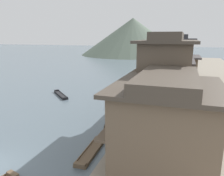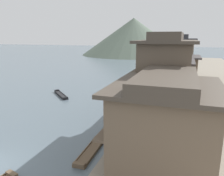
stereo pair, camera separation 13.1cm
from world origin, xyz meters
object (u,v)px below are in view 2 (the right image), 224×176
Objects in this scene: house_waterfront_tall at (171,79)px; house_waterfront_narrow at (178,71)px; boat_moored_far at (129,99)px; boat_moored_second at (61,95)px; house_waterfront_far at (178,59)px; boat_moored_third at (148,80)px; boat_midriver_drifting at (111,119)px; house_waterfront_nearest at (164,121)px; house_waterfront_end at (178,62)px; boat_midriver_upstream at (90,152)px; boat_moored_nearest at (160,71)px; house_waterfront_second at (165,79)px.

house_waterfront_tall and house_waterfront_narrow have the same top height.
house_waterfront_narrow is (6.28, 6.16, 3.56)m from boat_moored_far.
boat_moored_far is (10.98, 0.78, 0.10)m from boat_moored_second.
house_waterfront_far is at bearing 89.04° from house_waterfront_tall.
boat_midriver_drifting reaches higher than boat_moored_third.
house_waterfront_end is at bearing 91.20° from house_waterfront_nearest.
boat_moored_second is 0.99× the size of boat_midriver_upstream.
boat_moored_nearest is 30.62m from house_waterfront_tall.
boat_moored_nearest is 18.37m from house_waterfront_far.
house_waterfront_narrow is at bearing 66.39° from boat_midriver_drifting.
boat_midriver_upstream is (11.70, -14.37, -0.01)m from boat_moored_second.
house_waterfront_second is (5.63, -0.04, 4.84)m from boat_midriver_drifting.
boat_moored_nearest is at bearing 106.22° from house_waterfront_far.
house_waterfront_far is (0.31, 20.34, 0.02)m from house_waterfront_second.
boat_midriver_drifting is 10.62m from house_waterfront_nearest.
house_waterfront_tall is 1.06× the size of house_waterfront_narrow.
boat_moored_nearest is at bearing 96.84° from house_waterfront_nearest.
boat_midriver_upstream is 9.93m from house_waterfront_second.
boat_moored_third is 15.60m from boat_moored_far.
house_waterfront_second is (5.62, -23.73, 4.86)m from boat_moored_third.
house_waterfront_nearest reaches higher than boat_midriver_upstream.
boat_midriver_drifting reaches higher than boat_moored_far.
boat_moored_third is 7.28m from house_waterfront_end.
boat_moored_far is 8.09m from boat_midriver_drifting.
boat_moored_third is 0.57× the size of house_waterfront_narrow.
house_waterfront_end reaches higher than boat_midriver_upstream.
boat_midriver_drifting is at bearing 95.41° from boat_midriver_upstream.
boat_moored_third is (11.04, 16.38, 0.09)m from boat_moored_second.
house_waterfront_nearest is at bearing -83.16° from boat_moored_nearest.
boat_moored_nearest is at bearing 89.58° from boat_midriver_upstream.
house_waterfront_nearest is 7.81m from house_waterfront_second.
house_waterfront_narrow is at bearing -77.20° from boat_moored_nearest.
boat_moored_third reaches higher than boat_moored_second.
house_waterfront_far is at bearing 92.76° from house_waterfront_narrow.
house_waterfront_nearest is at bearing -88.80° from house_waterfront_end.
boat_moored_third is 17.76m from house_waterfront_tall.
boat_midriver_upstream is at bearing -90.42° from boat_moored_nearest.
house_waterfront_far is (5.26, 27.36, 4.98)m from boat_midriver_upstream.
boat_moored_second is 0.68× the size of house_waterfront_end.
house_waterfront_second is 7.41m from house_waterfront_tall.
house_waterfront_nearest and house_waterfront_narrow have the same top height.
house_waterfront_far is (-0.29, 6.05, 1.31)m from house_waterfront_narrow.
boat_moored_third is at bearing 56.02° from boat_moored_second.
house_waterfront_narrow reaches higher than boat_midriver_drifting.
house_waterfront_nearest is at bearing -67.81° from boat_moored_far.
house_waterfront_tall is 19.28m from house_waterfront_end.
boat_moored_second is at bearing 156.19° from house_waterfront_second.
house_waterfront_narrow is at bearing 87.61° from house_waterfront_second.
house_waterfront_second is 1.00× the size of house_waterfront_far.
house_waterfront_narrow reaches higher than boat_moored_third.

